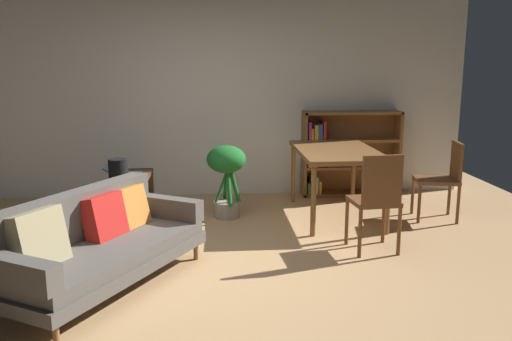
% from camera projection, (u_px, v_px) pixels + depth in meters
% --- Properties ---
extents(ground_plane, '(8.16, 8.16, 0.00)m').
position_uv_depth(ground_plane, '(212.00, 269.00, 4.62)').
color(ground_plane, tan).
extents(back_wall_panel, '(6.80, 0.10, 2.70)m').
position_uv_depth(back_wall_panel, '(210.00, 94.00, 6.99)').
color(back_wall_panel, silver).
rests_on(back_wall_panel, ground_plane).
extents(fabric_couch, '(1.59, 1.97, 0.75)m').
position_uv_depth(fabric_couch, '(94.00, 241.00, 4.20)').
color(fabric_couch, brown).
rests_on(fabric_couch, ground_plane).
extents(media_console, '(0.38, 1.21, 0.51)m').
position_uv_depth(media_console, '(130.00, 203.00, 5.80)').
color(media_console, '#56351E').
rests_on(media_console, ground_plane).
extents(open_laptop, '(0.39, 0.33, 0.11)m').
position_uv_depth(open_laptop, '(124.00, 173.00, 5.93)').
color(open_laptop, '#333338').
rests_on(open_laptop, media_console).
extents(desk_speaker, '(0.20, 0.20, 0.28)m').
position_uv_depth(desk_speaker, '(118.00, 173.00, 5.41)').
color(desk_speaker, black).
rests_on(desk_speaker, media_console).
extents(potted_floor_plant, '(0.45, 0.47, 0.84)m').
position_uv_depth(potted_floor_plant, '(226.00, 170.00, 6.03)').
color(potted_floor_plant, '#9E9389').
rests_on(potted_floor_plant, ground_plane).
extents(dining_table, '(0.88, 1.47, 0.79)m').
position_uv_depth(dining_table, '(337.00, 156.00, 6.04)').
color(dining_table, brown).
rests_on(dining_table, ground_plane).
extents(dining_chair_near, '(0.52, 0.47, 0.89)m').
position_uv_depth(dining_chair_near, '(443.00, 176.00, 5.98)').
color(dining_chair_near, brown).
rests_on(dining_chair_near, ground_plane).
extents(dining_chair_far, '(0.45, 0.43, 0.95)m').
position_uv_depth(dining_chair_far, '(377.00, 197.00, 4.91)').
color(dining_chair_far, brown).
rests_on(dining_chair_far, ground_plane).
extents(bookshelf, '(1.30, 0.30, 1.12)m').
position_uv_depth(bookshelf, '(345.00, 153.00, 7.12)').
color(bookshelf, brown).
rests_on(bookshelf, ground_plane).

